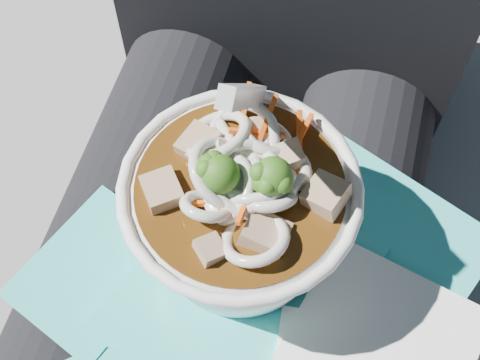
% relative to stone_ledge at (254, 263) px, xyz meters
% --- Properties ---
extents(stone_ledge, '(1.05, 0.60, 0.43)m').
position_rel_stone_ledge_xyz_m(stone_ledge, '(0.00, 0.00, 0.00)').
color(stone_ledge, slate).
rests_on(stone_ledge, ground).
extents(lap, '(0.33, 0.48, 0.14)m').
position_rel_stone_ledge_xyz_m(lap, '(0.00, -0.15, 0.28)').
color(lap, black).
rests_on(lap, stone_ledge).
extents(person_body, '(0.34, 0.94, 0.97)m').
position_rel_stone_ledge_xyz_m(person_body, '(0.00, -0.06, 0.31)').
color(person_body, black).
rests_on(person_body, ground).
extents(plastic_bag, '(0.38, 0.39, 0.02)m').
position_rel_stone_ledge_xyz_m(plastic_bag, '(0.04, -0.19, 0.36)').
color(plastic_bag, '#2EC2BF').
rests_on(plastic_bag, lap).
extents(udon_bowl, '(0.19, 0.19, 0.20)m').
position_rel_stone_ledge_xyz_m(udon_bowl, '(0.02, -0.13, 0.43)').
color(udon_bowl, white).
rests_on(udon_bowl, plastic_bag).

